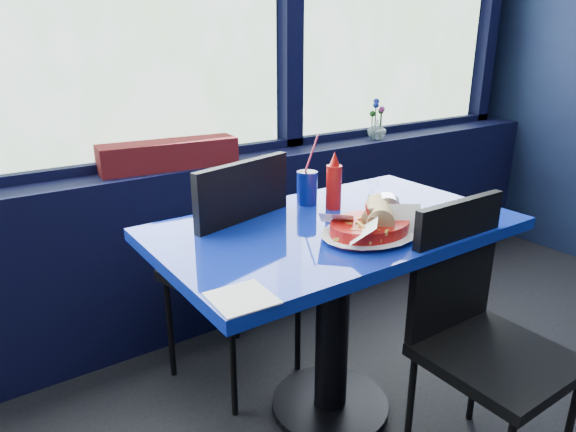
% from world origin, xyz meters
% --- Properties ---
extents(window_sill, '(5.00, 0.26, 0.80)m').
position_xyz_m(window_sill, '(0.00, 2.87, 0.40)').
color(window_sill, black).
rests_on(window_sill, ground).
extents(near_table, '(1.20, 0.70, 0.75)m').
position_xyz_m(near_table, '(0.30, 2.00, 0.57)').
color(near_table, black).
rests_on(near_table, ground).
extents(chair_near_front, '(0.39, 0.40, 0.87)m').
position_xyz_m(chair_near_front, '(0.52, 1.57, 0.50)').
color(chair_near_front, black).
rests_on(chair_near_front, ground).
extents(chair_near_back, '(0.53, 0.53, 0.95)m').
position_xyz_m(chair_near_back, '(0.09, 2.32, 0.55)').
color(chair_near_back, black).
rests_on(chair_near_back, ground).
extents(planter_box, '(0.60, 0.21, 0.12)m').
position_xyz_m(planter_box, '(0.07, 2.84, 0.86)').
color(planter_box, maroon).
rests_on(planter_box, window_sill).
extents(flower_vase, '(0.14, 0.14, 0.22)m').
position_xyz_m(flower_vase, '(1.27, 2.81, 0.87)').
color(flower_vase, silver).
rests_on(flower_vase, window_sill).
extents(food_basket, '(0.36, 0.36, 0.11)m').
position_xyz_m(food_basket, '(0.31, 1.84, 0.79)').
color(food_basket, '#B7110C').
rests_on(food_basket, near_table).
extents(ketchup_bottle, '(0.06, 0.06, 0.21)m').
position_xyz_m(ketchup_bottle, '(0.39, 2.13, 0.84)').
color(ketchup_bottle, '#B7110C').
rests_on(ketchup_bottle, near_table).
extents(soda_cup, '(0.08, 0.08, 0.26)m').
position_xyz_m(soda_cup, '(0.35, 2.22, 0.81)').
color(soda_cup, navy).
rests_on(soda_cup, near_table).
extents(napkin, '(0.15, 0.15, 0.00)m').
position_xyz_m(napkin, '(-0.22, 1.72, 0.75)').
color(napkin, white).
rests_on(napkin, near_table).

